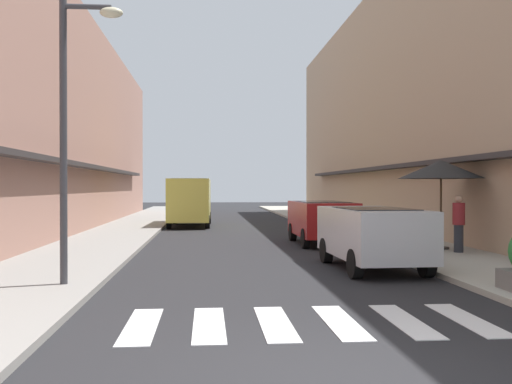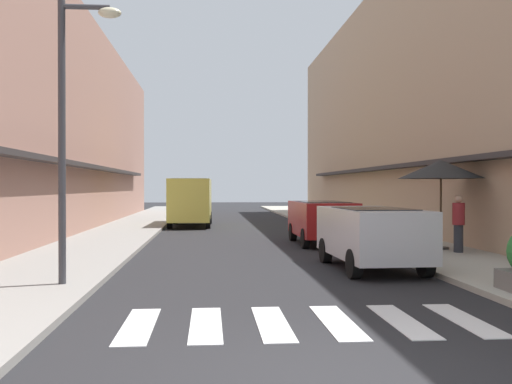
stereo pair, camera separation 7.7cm
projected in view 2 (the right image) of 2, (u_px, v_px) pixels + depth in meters
The scene contains 12 objects.
ground_plane at pixel (243, 234), 24.01m from camera, with size 99.94×99.94×0.00m, color #232326.
sidewalk_left at pixel (119, 234), 23.61m from camera, with size 3.05×63.60×0.12m, color gray.
sidewalk_right at pixel (363, 232), 24.41m from camera, with size 3.05×63.60×0.12m, color #ADA899.
building_row_left at pixel (27, 120), 24.52m from camera, with size 5.50×42.88×9.53m.
building_row_right at pixel (444, 101), 25.95m from camera, with size 5.50×42.88×11.61m.
crosswalk at pixel (305, 323), 8.41m from camera, with size 5.20×2.20×0.01m.
parked_car_near at pixel (372, 231), 13.78m from camera, with size 1.92×4.05×1.47m.
parked_car_mid at pixel (322, 217), 19.89m from camera, with size 1.84×4.02×1.47m.
delivery_van at pixel (191, 198), 29.04m from camera, with size 2.09×5.44×2.37m.
street_lamp at pixel (72, 110), 11.07m from camera, with size 1.19×0.28×5.42m.
cafe_umbrella at pixel (441, 170), 17.26m from camera, with size 2.52×2.52×2.64m.
pedestrian_walking_near at pixel (458, 223), 16.39m from camera, with size 0.34×0.34×1.61m.
Camera 2 is at (-1.37, -5.79, 1.97)m, focal length 40.90 mm.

